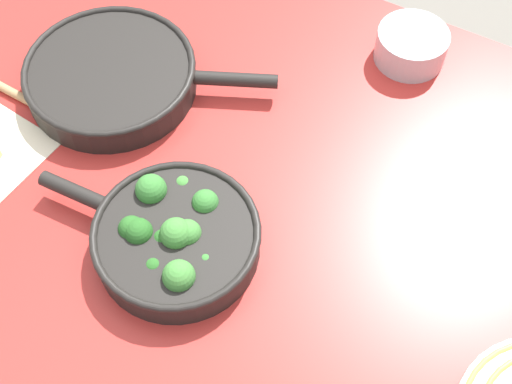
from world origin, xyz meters
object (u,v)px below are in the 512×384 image
at_px(skillet_eggs, 112,76).
at_px(wooden_spoon, 15,94).
at_px(skillet_broccoli, 174,237).
at_px(prep_bowl_steel, 411,46).

xyz_separation_m(skillet_eggs, wooden_spoon, (0.14, 0.10, -0.02)).
distance_m(skillet_broccoli, skillet_eggs, 0.34).
bearing_deg(skillet_broccoli, wooden_spoon, -19.16).
relative_size(skillet_eggs, wooden_spoon, 1.06).
bearing_deg(prep_bowl_steel, skillet_broccoli, 73.61).
relative_size(wooden_spoon, prep_bowl_steel, 3.08).
bearing_deg(wooden_spoon, prep_bowl_steel, 39.23).
xyz_separation_m(skillet_broccoli, skillet_eggs, (0.26, -0.22, -0.01)).
bearing_deg(skillet_eggs, skillet_broccoli, -64.44).
bearing_deg(wooden_spoon, skillet_broccoli, -13.51).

